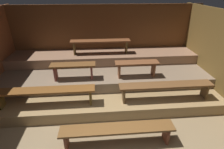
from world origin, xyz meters
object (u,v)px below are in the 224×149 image
at_px(bench_lower_left, 45,92).
at_px(bench_middle_right, 137,65).
at_px(bench_middle_left, 73,68).
at_px(bench_lower_right, 166,87).
at_px(bench_upper_center, 100,43).
at_px(bench_floor_center, 117,130).

distance_m(bench_lower_left, bench_middle_right, 2.59).
relative_size(bench_lower_left, bench_middle_left, 1.95).
distance_m(bench_lower_left, bench_middle_left, 1.04).
bearing_deg(bench_lower_right, bench_middle_right, 128.70).
height_order(bench_lower_left, bench_lower_right, same).
xyz_separation_m(bench_middle_left, bench_upper_center, (0.81, 1.20, 0.34)).
height_order(bench_floor_center, bench_upper_center, bench_upper_center).
bearing_deg(bench_lower_right, bench_upper_center, 129.52).
distance_m(bench_floor_center, bench_lower_left, 2.03).
bearing_deg(bench_upper_center, bench_floor_center, -85.51).
xyz_separation_m(bench_lower_right, bench_middle_left, (-2.45, 0.78, 0.28)).
bearing_deg(bench_upper_center, bench_middle_left, -124.05).
height_order(bench_lower_left, bench_middle_right, bench_middle_right).
distance_m(bench_middle_left, bench_middle_right, 1.82).
relative_size(bench_lower_right, bench_middle_right, 1.95).
relative_size(bench_lower_right, bench_upper_center, 1.22).
distance_m(bench_lower_left, bench_lower_right, 3.08).
distance_m(bench_lower_left, bench_upper_center, 2.53).
xyz_separation_m(bench_floor_center, bench_lower_right, (1.39, 1.10, 0.32)).
height_order(bench_middle_left, bench_upper_center, bench_upper_center).
relative_size(bench_floor_center, bench_middle_right, 1.88).
height_order(bench_lower_right, bench_upper_center, bench_upper_center).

